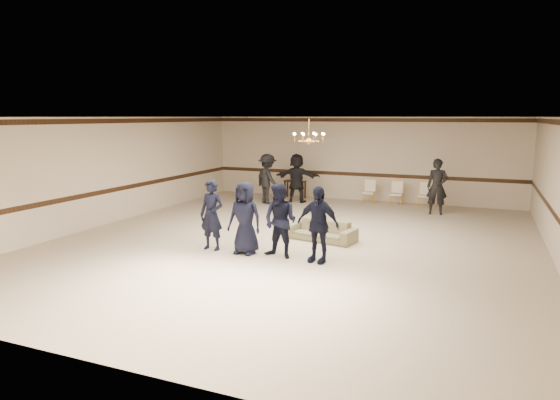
# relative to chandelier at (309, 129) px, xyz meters

# --- Properties ---
(room) EXTENTS (12.01, 14.01, 3.21)m
(room) POSITION_rel_chandelier_xyz_m (0.00, -1.00, -1.28)
(room) COLOR #BEAC92
(room) RESTS_ON ground
(chair_rail) EXTENTS (12.00, 0.02, 0.14)m
(chair_rail) POSITION_rel_chandelier_xyz_m (0.00, 5.99, -1.88)
(chair_rail) COLOR black
(chair_rail) RESTS_ON wall_back
(crown_molding) EXTENTS (12.00, 0.02, 0.14)m
(crown_molding) POSITION_rel_chandelier_xyz_m (0.00, 5.99, 0.21)
(crown_molding) COLOR black
(crown_molding) RESTS_ON wall_back
(chandelier) EXTENTS (0.94, 0.94, 0.89)m
(chandelier) POSITION_rel_chandelier_xyz_m (0.00, 0.00, 0.00)
(chandelier) COLOR gold
(chandelier) RESTS_ON ceiling
(boy_a) EXTENTS (0.65, 0.45, 1.72)m
(boy_a) POSITION_rel_chandelier_xyz_m (-1.60, -2.51, -2.02)
(boy_a) COLOR black
(boy_a) RESTS_ON floor
(boy_b) EXTENTS (0.85, 0.56, 1.72)m
(boy_b) POSITION_rel_chandelier_xyz_m (-0.70, -2.51, -2.02)
(boy_b) COLOR black
(boy_b) RESTS_ON floor
(boy_c) EXTENTS (0.93, 0.78, 1.72)m
(boy_c) POSITION_rel_chandelier_xyz_m (0.20, -2.51, -2.02)
(boy_c) COLOR black
(boy_c) RESTS_ON floor
(boy_d) EXTENTS (1.06, 0.57, 1.72)m
(boy_d) POSITION_rel_chandelier_xyz_m (1.10, -2.51, -2.02)
(boy_d) COLOR black
(boy_d) RESTS_ON floor
(settee) EXTENTS (1.91, 1.04, 0.53)m
(settee) POSITION_rel_chandelier_xyz_m (0.59, -0.62, -2.61)
(settee) COLOR #76704E
(settee) RESTS_ON floor
(adult_left) EXTENTS (1.38, 1.22, 1.85)m
(adult_left) POSITION_rel_chandelier_xyz_m (-2.95, 3.86, -1.95)
(adult_left) COLOR black
(adult_left) RESTS_ON floor
(adult_mid) EXTENTS (1.77, 0.73, 1.85)m
(adult_mid) POSITION_rel_chandelier_xyz_m (-2.05, 4.56, -1.95)
(adult_mid) COLOR black
(adult_mid) RESTS_ON floor
(adult_right) EXTENTS (0.71, 0.51, 1.85)m
(adult_right) POSITION_rel_chandelier_xyz_m (3.05, 4.16, -1.95)
(adult_right) COLOR black
(adult_right) RESTS_ON floor
(banquet_chair_left) EXTENTS (0.44, 0.44, 0.89)m
(banquet_chair_left) POSITION_rel_chandelier_xyz_m (0.57, 5.20, -2.43)
(banquet_chair_left) COLOR #F1E2CB
(banquet_chair_left) RESTS_ON floor
(banquet_chair_mid) EXTENTS (0.44, 0.44, 0.89)m
(banquet_chair_mid) POSITION_rel_chandelier_xyz_m (1.57, 5.20, -2.43)
(banquet_chair_mid) COLOR #F1E2CB
(banquet_chair_mid) RESTS_ON floor
(banquet_chair_right) EXTENTS (0.44, 0.44, 0.89)m
(banquet_chair_right) POSITION_rel_chandelier_xyz_m (2.57, 5.20, -2.43)
(banquet_chair_right) COLOR #F1E2CB
(banquet_chair_right) RESTS_ON floor
(console_table) EXTENTS (0.87, 0.41, 0.71)m
(console_table) POSITION_rel_chandelier_xyz_m (-2.43, 5.40, -2.52)
(console_table) COLOR black
(console_table) RESTS_ON floor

